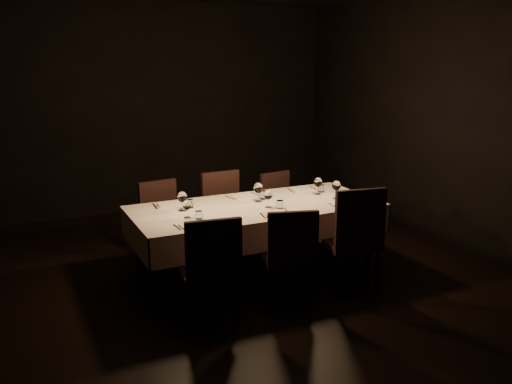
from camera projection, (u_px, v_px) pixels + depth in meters
name	position (u px, v px, depth m)	size (l,w,h in m)	color
room	(256.00, 133.00, 5.32)	(5.01, 6.01, 3.01)	black
dining_table	(256.00, 212.00, 5.52)	(2.52, 1.12, 0.76)	black
chair_near_left	(211.00, 266.00, 4.50)	(0.52, 0.52, 0.97)	black
place_setting_near_left	(191.00, 213.00, 4.98)	(0.31, 0.40, 0.17)	silver
chair_near_center	(290.00, 253.00, 4.84)	(0.56, 0.56, 0.94)	black
place_setting_near_center	(273.00, 203.00, 5.33)	(0.34, 0.40, 0.18)	silver
chair_near_right	(353.00, 235.00, 5.17)	(0.57, 0.57, 1.05)	black
place_setting_near_right	(342.00, 193.00, 5.66)	(0.36, 0.41, 0.19)	silver
chair_far_left	(162.00, 218.00, 5.96)	(0.49, 0.49, 0.91)	black
place_setting_far_left	(180.00, 201.00, 5.37)	(0.36, 0.42, 0.20)	silver
chair_far_center	(225.00, 210.00, 6.20)	(0.47, 0.47, 0.95)	black
place_setting_far_center	(255.00, 192.00, 5.71)	(0.37, 0.42, 0.20)	silver
chair_far_right	(280.00, 205.00, 6.57)	(0.49, 0.49, 0.87)	black
place_setting_far_right	(314.00, 186.00, 6.01)	(0.35, 0.41, 0.19)	silver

